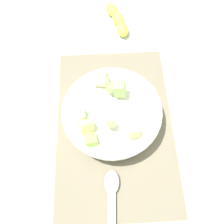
# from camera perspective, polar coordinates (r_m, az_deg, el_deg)

# --- Properties ---
(ground_plane) EXTENTS (2.40, 2.40, 0.00)m
(ground_plane) POSITION_cam_1_polar(r_m,az_deg,el_deg) (0.62, 0.66, -3.45)
(ground_plane) COLOR silver
(placemat) EXTENTS (0.48, 0.31, 0.01)m
(placemat) POSITION_cam_1_polar(r_m,az_deg,el_deg) (0.62, 0.66, -3.36)
(placemat) COLOR #756B56
(placemat) RESTS_ON ground_plane
(salad_bowl) EXTENTS (0.25, 0.25, 0.11)m
(salad_bowl) POSITION_cam_1_polar(r_m,az_deg,el_deg) (0.59, -0.06, -0.28)
(salad_bowl) COLOR white
(salad_bowl) RESTS_ON placemat
(serving_spoon) EXTENTS (0.25, 0.04, 0.01)m
(serving_spoon) POSITION_cam_1_polar(r_m,az_deg,el_deg) (0.57, -0.07, -22.54)
(serving_spoon) COLOR #B7B7BC
(serving_spoon) RESTS_ON placemat
(banana_whole) EXTENTS (0.15, 0.08, 0.04)m
(banana_whole) POSITION_cam_1_polar(r_m,az_deg,el_deg) (0.81, 1.32, 22.02)
(banana_whole) COLOR yellow
(banana_whole) RESTS_ON ground_plane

